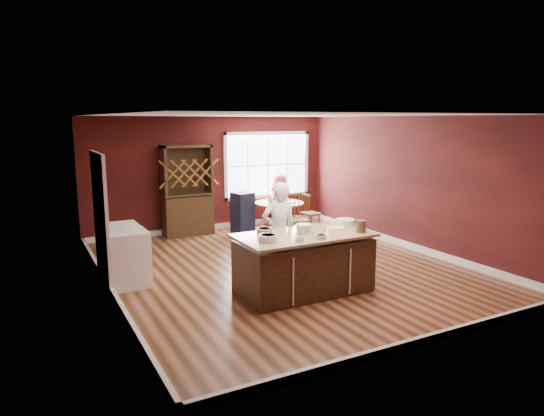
{
  "coord_description": "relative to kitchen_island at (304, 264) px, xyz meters",
  "views": [
    {
      "loc": [
        -4.08,
        -7.35,
        2.64
      ],
      "look_at": [
        -0.06,
        0.27,
        1.05
      ],
      "focal_mm": 32.0,
      "sensor_mm": 36.0,
      "label": 1
    }
  ],
  "objects": [
    {
      "name": "dining_table",
      "position": [
        1.5,
        3.54,
        0.1
      ],
      "size": [
        1.14,
        1.14,
        0.75
      ],
      "color": "brown",
      "rests_on": "ground"
    },
    {
      "name": "kitchen_island",
      "position": [
        0.0,
        0.0,
        0.0
      ],
      "size": [
        2.07,
        1.08,
        0.92
      ],
      "color": "black",
      "rests_on": "ground"
    },
    {
      "name": "chair_south",
      "position": [
        1.5,
        2.74,
        0.09
      ],
      "size": [
        0.47,
        0.45,
        1.06
      ],
      "primitive_type": null,
      "rotation": [
        0.0,
        0.0,
        -0.05
      ],
      "color": "brown",
      "rests_on": "ground"
    },
    {
      "name": "bowl_yellow",
      "position": [
        -0.53,
        0.28,
        0.53
      ],
      "size": [
        0.24,
        0.24,
        0.09
      ],
      "primitive_type": "cylinder",
      "color": "#9C6A3D",
      "rests_on": "kitchen_island"
    },
    {
      "name": "dryer",
      "position": [
        -2.33,
        2.18,
        0.0
      ],
      "size": [
        0.61,
        0.59,
        0.88
      ],
      "primitive_type": "cube",
      "color": "white",
      "rests_on": "ground"
    },
    {
      "name": "chair_east",
      "position": [
        2.36,
        3.52,
        0.02
      ],
      "size": [
        0.4,
        0.42,
        0.91
      ],
      "primitive_type": null,
      "rotation": [
        0.0,
        0.0,
        1.68
      ],
      "color": "brown",
      "rests_on": "ground"
    },
    {
      "name": "bowl_pink",
      "position": [
        -0.28,
        -0.33,
        0.51
      ],
      "size": [
        0.14,
        0.14,
        0.05
      ],
      "primitive_type": "cylinder",
      "color": "silver",
      "rests_on": "kitchen_island"
    },
    {
      "name": "table_plate",
      "position": [
        1.75,
        3.41,
        0.32
      ],
      "size": [
        0.21,
        0.21,
        0.02
      ],
      "primitive_type": "cylinder",
      "color": "beige",
      "rests_on": "dining_table"
    },
    {
      "name": "room_shell",
      "position": [
        0.31,
        1.26,
        0.91
      ],
      "size": [
        7.0,
        7.0,
        7.0
      ],
      "color": "brown",
      "rests_on": "ground"
    },
    {
      "name": "dinner_plate",
      "position": [
        0.66,
        0.08,
        0.49
      ],
      "size": [
        0.26,
        0.26,
        0.02
      ],
      "primitive_type": "cylinder",
      "color": "white",
      "rests_on": "kitchen_island"
    },
    {
      "name": "bowl_olive",
      "position": [
        0.06,
        -0.38,
        0.51
      ],
      "size": [
        0.16,
        0.16,
        0.06
      ],
      "primitive_type": "cylinder",
      "color": "beige",
      "rests_on": "kitchen_island"
    },
    {
      "name": "doorway",
      "position": [
        -2.66,
        1.86,
        0.59
      ],
      "size": [
        0.08,
        1.26,
        2.13
      ],
      "primitive_type": null,
      "color": "white",
      "rests_on": "room_shell"
    },
    {
      "name": "white_tub",
      "position": [
        0.91,
        0.2,
        0.53
      ],
      "size": [
        0.31,
        0.31,
        0.11
      ],
      "primitive_type": "cylinder",
      "color": "silver",
      "rests_on": "kitchen_island"
    },
    {
      "name": "bowl_blue",
      "position": [
        -0.7,
        -0.16,
        0.53
      ],
      "size": [
        0.26,
        0.26,
        0.1
      ],
      "primitive_type": "cylinder",
      "color": "white",
      "rests_on": "kitchen_island"
    },
    {
      "name": "toddler",
      "position": [
        0.75,
        3.89,
        0.37
      ],
      "size": [
        0.18,
        0.14,
        0.26
      ],
      "primitive_type": null,
      "color": "#8CA5BF",
      "rests_on": "high_chair"
    },
    {
      "name": "rug",
      "position": [
        1.5,
        3.54,
        -0.43
      ],
      "size": [
        2.06,
        1.64,
        0.01
      ],
      "primitive_type": "cube",
      "rotation": [
        0.0,
        0.0,
        -0.05
      ],
      "color": "brown",
      "rests_on": "ground"
    },
    {
      "name": "table_cup",
      "position": [
        1.33,
        3.65,
        0.36
      ],
      "size": [
        0.14,
        0.14,
        0.09
      ],
      "primitive_type": "imported",
      "rotation": [
        0.0,
        0.0,
        -0.28
      ],
      "color": "silver",
      "rests_on": "dining_table"
    },
    {
      "name": "high_chair",
      "position": [
        0.73,
        3.87,
        0.08
      ],
      "size": [
        0.49,
        0.49,
        1.03
      ],
      "primitive_type": null,
      "rotation": [
        0.0,
        0.0,
        0.21
      ],
      "color": "#1D2846",
      "rests_on": "ground"
    },
    {
      "name": "window",
      "position": [
        1.81,
        4.73,
        1.06
      ],
      "size": [
        2.36,
        0.1,
        1.66
      ],
      "primitive_type": null,
      "color": "white",
      "rests_on": "room_shell"
    },
    {
      "name": "chair_north",
      "position": [
        1.88,
        4.35,
        0.05
      ],
      "size": [
        0.49,
        0.48,
        0.98
      ],
      "primitive_type": null,
      "rotation": [
        0.0,
        0.0,
        3.38
      ],
      "color": "brown",
      "rests_on": "ground"
    },
    {
      "name": "stoneware_crock",
      "position": [
        0.83,
        -0.31,
        0.57
      ],
      "size": [
        0.16,
        0.16,
        0.19
      ],
      "primitive_type": "cylinder",
      "color": "brown",
      "rests_on": "kitchen_island"
    },
    {
      "name": "seated_woman",
      "position": [
        1.79,
        4.02,
        0.23
      ],
      "size": [
        0.77,
        0.66,
        1.33
      ],
      "primitive_type": "imported",
      "rotation": [
        0.0,
        0.0,
        3.57
      ],
      "color": "#EF4F60",
      "rests_on": "ground"
    },
    {
      "name": "baker",
      "position": [
        -0.02,
        0.75,
        0.38
      ],
      "size": [
        0.64,
        0.47,
        1.63
      ],
      "primitive_type": "imported",
      "rotation": [
        0.0,
        0.0,
        3.01
      ],
      "color": "white",
      "rests_on": "ground"
    },
    {
      "name": "layer_cake",
      "position": [
        0.04,
        0.07,
        0.55
      ],
      "size": [
        0.33,
        0.33,
        0.13
      ],
      "primitive_type": null,
      "color": "white",
      "rests_on": "kitchen_island"
    },
    {
      "name": "washer",
      "position": [
        -2.33,
        1.54,
        0.01
      ],
      "size": [
        0.62,
        0.6,
        0.89
      ],
      "primitive_type": "cube",
      "color": "silver",
      "rests_on": "ground"
    },
    {
      "name": "drinking_glass",
      "position": [
        0.39,
        -0.01,
        0.56
      ],
      "size": [
        0.08,
        0.08,
        0.16
      ],
      "primitive_type": "cylinder",
      "color": "white",
      "rests_on": "kitchen_island"
    },
    {
      "name": "hutch",
      "position": [
        -0.38,
        4.48,
        0.59
      ],
      "size": [
        1.13,
        0.47,
        2.07
      ],
      "primitive_type": "cube",
      "color": "#3A2211",
      "rests_on": "ground"
    }
  ]
}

